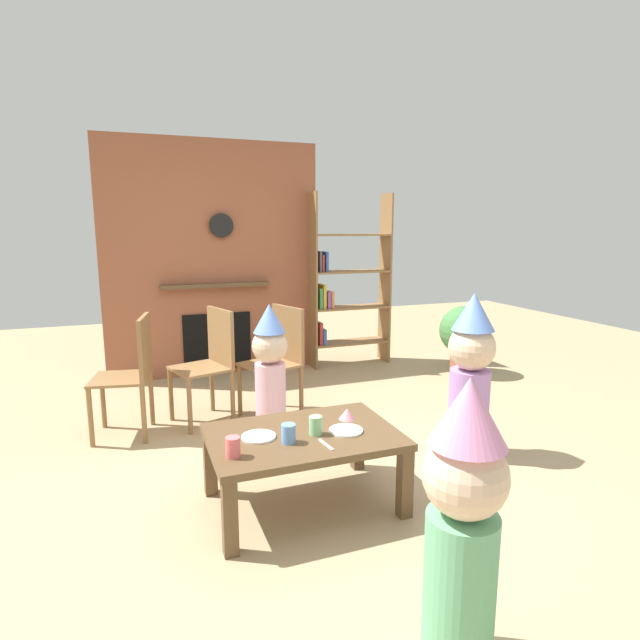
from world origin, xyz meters
The scene contains 18 objects.
ground_plane centered at (0.00, 0.00, 0.00)m, with size 12.00×12.00×0.00m, color tan.
brick_fireplace_feature centered at (-0.21, 2.60, 1.19)m, with size 2.20×0.28×2.40m.
bookshelf centered at (1.18, 2.40, 0.87)m, with size 0.90×0.28×1.90m.
coffee_table centered at (-0.20, -0.28, 0.36)m, with size 1.03×0.70×0.42m.
paper_cup_near_left centered at (-0.14, -0.32, 0.48)m, with size 0.07×0.07×0.10m, color #8CD18C.
paper_cup_near_right centered at (-0.31, -0.37, 0.47)m, with size 0.08×0.08×0.10m, color #669EE0.
paper_cup_center centered at (-0.62, -0.44, 0.48)m, with size 0.07×0.07×0.10m, color #E5666B.
paper_plate_front centered at (0.03, -0.34, 0.43)m, with size 0.19×0.19×0.01m, color white.
paper_plate_rear centered at (-0.45, -0.25, 0.43)m, with size 0.19×0.19×0.01m, color white.
birthday_cake_slice centered at (0.11, -0.17, 0.46)m, with size 0.10×0.10×0.07m, color pink.
table_fork centered at (-0.14, -0.47, 0.43)m, with size 0.15×0.02×0.01m, color silver.
child_with_cone_hat centered at (-0.02, -1.46, 0.56)m, with size 0.29×0.29×1.06m.
child_in_pink centered at (1.05, -0.05, 0.59)m, with size 0.31×0.31×1.12m.
child_by_the_chairs centered at (-0.08, 0.86, 0.52)m, with size 0.27×0.27×0.98m.
dining_chair_left centered at (-1.06, 1.10, 0.51)m, with size 0.47×0.47×0.90m.
dining_chair_middle centered at (-0.47, 1.21, 0.51)m, with size 0.50×0.50×0.90m.
dining_chair_right centered at (0.07, 1.14, 0.51)m, with size 0.51×0.51×0.90m.
potted_plant_tall centered at (2.22, 1.62, 0.43)m, with size 0.51×0.51×0.72m.
Camera 1 is at (-1.05, -2.80, 1.54)m, focal length 28.86 mm.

